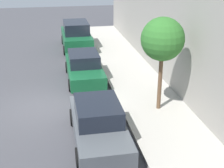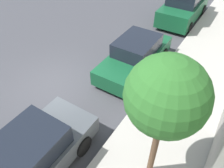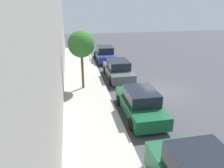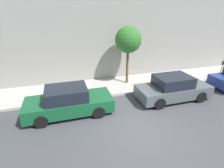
{
  "view_description": "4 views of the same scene",
  "coord_description": "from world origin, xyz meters",
  "px_view_note": "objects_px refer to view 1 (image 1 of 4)",
  "views": [
    {
      "loc": [
        0.79,
        -13.14,
        6.46
      ],
      "look_at": [
        3.25,
        -0.26,
        1.0
      ],
      "focal_mm": 50.0,
      "sensor_mm": 36.0,
      "label": 1
    },
    {
      "loc": [
        5.89,
        -4.62,
        6.42
      ],
      "look_at": [
        2.62,
        0.51,
        1.0
      ],
      "focal_mm": 35.0,
      "sensor_mm": 36.0,
      "label": 2
    },
    {
      "loc": [
        5.89,
        13.32,
        5.99
      ],
      "look_at": [
        3.4,
        0.52,
        1.0
      ],
      "focal_mm": 35.0,
      "sensor_mm": 36.0,
      "label": 3
    },
    {
      "loc": [
        -6.07,
        3.14,
        5.23
      ],
      "look_at": [
        3.28,
        0.34,
        1.0
      ],
      "focal_mm": 28.0,
      "sensor_mm": 36.0,
      "label": 4
    }
  ],
  "objects_px": {
    "parked_sedan_third": "(84,67)",
    "parked_suv_fourth": "(76,36)",
    "parked_sedan_second": "(98,124)",
    "street_tree": "(163,40)"
  },
  "relations": [
    {
      "from": "parked_suv_fourth",
      "to": "street_tree",
      "type": "height_order",
      "value": "street_tree"
    },
    {
      "from": "parked_sedan_second",
      "to": "parked_sedan_third",
      "type": "relative_size",
      "value": 1.0
    },
    {
      "from": "parked_sedan_second",
      "to": "street_tree",
      "type": "height_order",
      "value": "street_tree"
    },
    {
      "from": "parked_sedan_second",
      "to": "parked_sedan_third",
      "type": "bearing_deg",
      "value": 88.72
    },
    {
      "from": "parked_sedan_third",
      "to": "parked_sedan_second",
      "type": "bearing_deg",
      "value": -91.28
    },
    {
      "from": "parked_sedan_second",
      "to": "parked_suv_fourth",
      "type": "height_order",
      "value": "parked_suv_fourth"
    },
    {
      "from": "street_tree",
      "to": "parked_sedan_second",
      "type": "bearing_deg",
      "value": -147.77
    },
    {
      "from": "parked_sedan_third",
      "to": "parked_suv_fourth",
      "type": "xyz_separation_m",
      "value": [
        0.11,
        6.36,
        0.21
      ]
    },
    {
      "from": "parked_sedan_third",
      "to": "parked_suv_fourth",
      "type": "distance_m",
      "value": 6.37
    },
    {
      "from": "parked_sedan_second",
      "to": "street_tree",
      "type": "bearing_deg",
      "value": 32.23
    }
  ]
}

